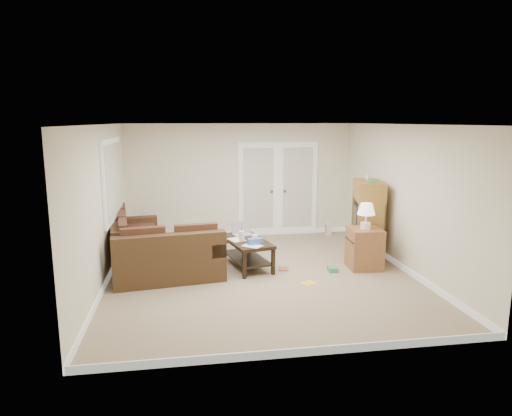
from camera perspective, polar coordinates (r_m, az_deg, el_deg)
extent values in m
plane|color=gray|center=(7.77, 0.57, -8.35)|extent=(5.50, 5.50, 0.00)
cube|color=white|center=(7.34, 0.60, 10.41)|extent=(5.00, 5.50, 0.02)
cube|color=silver|center=(7.47, -18.70, 0.20)|extent=(0.02, 5.50, 2.50)
cube|color=silver|center=(8.24, 18.00, 1.19)|extent=(0.02, 5.50, 2.50)
cube|color=silver|center=(10.15, -1.98, 3.45)|extent=(5.00, 0.02, 2.50)
cube|color=silver|center=(4.83, 5.99, -4.91)|extent=(5.00, 0.02, 2.50)
cube|color=white|center=(10.20, 0.28, 2.22)|extent=(0.90, 0.04, 2.13)
cube|color=white|center=(10.39, 5.19, 2.33)|extent=(0.90, 0.04, 2.13)
cube|color=silver|center=(10.17, 0.30, 2.48)|extent=(0.68, 0.02, 1.80)
cube|color=silver|center=(10.35, 5.23, 2.58)|extent=(0.68, 0.02, 1.80)
cube|color=white|center=(8.40, -17.49, 3.46)|extent=(0.04, 1.92, 1.42)
cube|color=silver|center=(8.39, -17.33, 3.47)|extent=(0.02, 1.74, 1.24)
cube|color=#442E1A|center=(8.72, -14.55, -5.14)|extent=(1.18, 2.35, 0.41)
cube|color=#442E1A|center=(8.62, -16.83, -2.60)|extent=(0.54, 2.26, 0.42)
cube|color=#442E1A|center=(9.63, -14.90, -1.74)|extent=(0.90, 0.35, 0.22)
cube|color=#4D2C1E|center=(8.66, -14.12, -3.43)|extent=(0.88, 2.21, 0.12)
cube|color=#442E1A|center=(7.68, -10.87, -7.19)|extent=(1.86, 1.11, 0.41)
cube|color=#442E1A|center=(7.25, -10.71, -4.83)|extent=(1.78, 0.48, 0.42)
cube|color=#442E1A|center=(7.69, -5.29, -4.56)|extent=(0.35, 0.90, 0.22)
cube|color=#4D2C1E|center=(7.67, -11.01, -5.14)|extent=(1.73, 0.81, 0.12)
cube|color=black|center=(7.66, -5.30, -3.68)|extent=(0.42, 0.82, 0.03)
cube|color=red|center=(7.86, -5.62, -3.16)|extent=(0.33, 0.16, 0.02)
cube|color=black|center=(8.05, -1.20, -4.16)|extent=(0.88, 1.33, 0.06)
cube|color=black|center=(8.14, -1.19, -6.23)|extent=(0.77, 1.22, 0.03)
cylinder|color=white|center=(7.94, -1.81, -3.52)|extent=(0.10, 0.10, 0.18)
cylinder|color=red|center=(7.90, -1.81, -2.35)|extent=(0.01, 0.01, 0.16)
cube|color=#365EB2|center=(7.74, -0.15, -4.18)|extent=(0.27, 0.19, 0.10)
cube|color=white|center=(7.95, -0.91, -4.14)|extent=(0.54, 0.74, 0.00)
cube|color=olive|center=(9.02, 13.67, -4.14)|extent=(0.70, 1.00, 0.54)
cube|color=olive|center=(8.82, 13.96, 2.12)|extent=(0.70, 1.00, 0.36)
cube|color=black|center=(8.91, 13.70, -1.04)|extent=(0.55, 0.63, 0.45)
cube|color=black|center=(8.87, 12.29, -0.91)|extent=(0.12, 0.46, 0.36)
cube|color=#3E8857|center=(8.57, 14.25, 3.27)|extent=(0.14, 0.18, 0.05)
cylinder|color=white|center=(9.06, 13.76, 3.85)|extent=(0.06, 0.06, 0.11)
cube|color=brown|center=(8.24, 13.40, -4.94)|extent=(0.58, 0.58, 0.71)
cylinder|color=white|center=(8.14, 13.53, -2.15)|extent=(0.18, 0.18, 0.11)
cylinder|color=white|center=(8.11, 13.57, -1.25)|extent=(0.03, 0.03, 0.15)
cone|color=white|center=(8.08, 13.62, -0.11)|extent=(0.31, 0.31, 0.20)
cube|color=white|center=(10.48, 9.03, -2.61)|extent=(0.13, 0.12, 0.28)
cube|color=yellow|center=(7.44, 6.69, -9.30)|extent=(0.31, 0.29, 0.01)
cube|color=#3E8857|center=(8.04, 9.53, -7.55)|extent=(0.15, 0.20, 0.08)
imported|color=brown|center=(8.06, 2.87, -7.59)|extent=(0.21, 0.26, 0.02)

